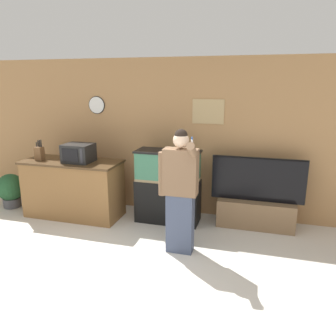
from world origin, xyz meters
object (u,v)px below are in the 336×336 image
(microwave, at_px, (79,153))
(knife_block, at_px, (39,153))
(person_standing, at_px, (180,190))
(tv_on_stand, at_px, (256,207))
(potted_plant, at_px, (11,189))
(aquarium_on_stand, at_px, (168,186))
(counter_island, at_px, (74,188))

(microwave, bearing_deg, knife_block, -176.63)
(microwave, relative_size, person_standing, 0.27)
(tv_on_stand, height_order, potted_plant, tv_on_stand)
(tv_on_stand, xyz_separation_m, person_standing, (-0.96, -1.08, 0.53))
(aquarium_on_stand, distance_m, tv_on_stand, 1.41)
(counter_island, xyz_separation_m, microwave, (0.16, -0.02, 0.62))
(aquarium_on_stand, bearing_deg, person_standing, -65.41)
(person_standing, bearing_deg, counter_island, 160.93)
(aquarium_on_stand, height_order, person_standing, person_standing)
(counter_island, xyz_separation_m, person_standing, (2.01, -0.69, 0.38))
(person_standing, relative_size, potted_plant, 2.69)
(counter_island, relative_size, potted_plant, 2.66)
(knife_block, xyz_separation_m, person_standing, (2.56, -0.63, -0.21))
(tv_on_stand, bearing_deg, microwave, -171.71)
(knife_block, relative_size, tv_on_stand, 0.23)
(aquarium_on_stand, relative_size, person_standing, 0.71)
(person_standing, bearing_deg, tv_on_stand, 48.28)
(tv_on_stand, relative_size, potted_plant, 2.30)
(knife_block, height_order, person_standing, person_standing)
(microwave, bearing_deg, counter_island, 171.18)
(microwave, height_order, tv_on_stand, microwave)
(potted_plant, bearing_deg, counter_island, -1.49)
(knife_block, distance_m, tv_on_stand, 3.63)
(aquarium_on_stand, distance_m, potted_plant, 2.93)
(tv_on_stand, height_order, person_standing, person_standing)
(potted_plant, bearing_deg, tv_on_stand, 4.67)
(counter_island, bearing_deg, person_standing, -19.07)
(microwave, relative_size, knife_block, 1.37)
(knife_block, bearing_deg, person_standing, -13.78)
(microwave, bearing_deg, aquarium_on_stand, 9.70)
(counter_island, height_order, person_standing, person_standing)
(knife_block, bearing_deg, microwave, 3.37)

